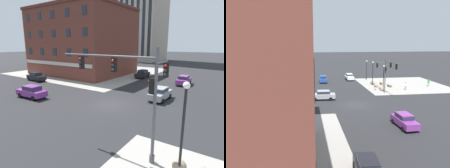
# 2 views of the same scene
# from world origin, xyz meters

# --- Properties ---
(ground_plane) EXTENTS (320.00, 320.00, 0.00)m
(ground_plane) POSITION_xyz_m (0.00, 0.00, 0.00)
(ground_plane) COLOR #262628
(sidewalk_far_corner) EXTENTS (32.00, 32.00, 0.02)m
(sidewalk_far_corner) POSITION_xyz_m (-20.00, 20.00, 0.00)
(sidewalk_far_corner) COLOR gray
(sidewalk_far_corner) RESTS_ON ground
(traffic_signal_main) EXTENTS (7.43, 2.09, 6.97)m
(traffic_signal_main) POSITION_xyz_m (6.90, -7.42, 4.61)
(traffic_signal_main) COLOR #4C4C51
(traffic_signal_main) RESTS_ON ground
(bollard_sphere_curb_a) EXTENTS (0.80, 0.80, 0.80)m
(bollard_sphere_curb_a) POSITION_xyz_m (9.94, -7.63, 0.40)
(bollard_sphere_curb_a) COLOR gray
(bollard_sphere_curb_a) RESTS_ON ground
(street_lamp_corner_near) EXTENTS (0.36, 0.36, 5.32)m
(street_lamp_corner_near) POSITION_xyz_m (10.00, -7.89, 3.34)
(street_lamp_corner_near) COLOR black
(street_lamp_corner_near) RESTS_ON ground
(car_main_northbound_near) EXTENTS (4.52, 2.14, 1.68)m
(car_main_northbound_near) POSITION_xyz_m (-20.48, 3.65, 0.92)
(car_main_northbound_near) COLOR black
(car_main_northbound_near) RESTS_ON ground
(car_main_northbound_far) EXTENTS (4.50, 2.11, 1.68)m
(car_main_northbound_far) POSITION_xyz_m (-10.45, -3.66, 0.92)
(car_main_northbound_far) COLOR #7A3389
(car_main_northbound_far) RESTS_ON ground
(car_main_southbound_near) EXTENTS (1.94, 4.43, 1.68)m
(car_main_southbound_near) POSITION_xyz_m (-4.54, 18.59, 0.92)
(car_main_southbound_near) COLOR black
(car_main_southbound_near) RESTS_ON ground
(car_cross_eastbound) EXTENTS (1.90, 4.40, 1.68)m
(car_cross_eastbound) POSITION_xyz_m (4.55, 16.21, 0.92)
(car_cross_eastbound) COLOR #7A3389
(car_cross_eastbound) RESTS_ON ground
(car_main_mid) EXTENTS (1.99, 4.45, 1.68)m
(car_main_mid) POSITION_xyz_m (4.20, 5.15, 0.92)
(car_main_mid) COLOR #99999E
(car_main_mid) RESTS_ON ground
(storefront_block_near_corner) EXTENTS (22.00, 17.36, 15.38)m
(storefront_block_near_corner) POSITION_xyz_m (-19.79, 16.47, 7.70)
(storefront_block_near_corner) COLOR brown
(storefront_block_near_corner) RESTS_ON ground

